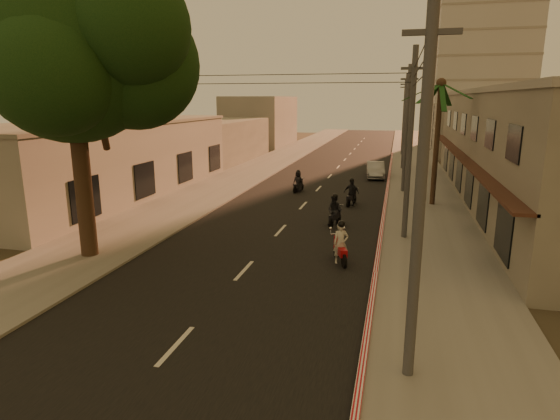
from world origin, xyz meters
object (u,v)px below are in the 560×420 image
at_px(broadleaf_tree, 81,51).
at_px(scooter_far_a, 298,182).
at_px(palm_tree, 441,91).
at_px(parked_car, 375,170).
at_px(scooter_mid_b, 351,193).
at_px(scooter_mid_a, 335,211).
at_px(scooter_red, 341,244).

xyz_separation_m(broadleaf_tree, scooter_far_a, (5.37, 16.19, -7.73)).
distance_m(palm_tree, parked_car, 12.76).
bearing_deg(broadleaf_tree, scooter_mid_b, 52.91).
bearing_deg(scooter_far_a, broadleaf_tree, -95.25).
height_order(broadleaf_tree, scooter_mid_b, broadleaf_tree).
distance_m(scooter_mid_a, parked_car, 16.70).
distance_m(broadleaf_tree, scooter_mid_b, 17.64).
bearing_deg(scooter_mid_b, scooter_far_a, 152.11).
height_order(scooter_mid_a, scooter_mid_b, scooter_mid_a).
height_order(palm_tree, scooter_red, palm_tree).
bearing_deg(broadleaf_tree, parked_car, 66.36).
bearing_deg(parked_car, scooter_red, -95.78).
distance_m(palm_tree, scooter_red, 14.40).
bearing_deg(palm_tree, scooter_mid_b, -166.77).
bearing_deg(broadleaf_tree, scooter_mid_a, 38.88).
bearing_deg(scooter_red, scooter_mid_b, 71.78).
bearing_deg(parked_car, scooter_far_a, -128.19).
bearing_deg(scooter_mid_b, parked_car, 97.20).
bearing_deg(parked_car, scooter_mid_b, -99.74).
relative_size(scooter_far_a, parked_car, 0.39).
relative_size(palm_tree, scooter_mid_b, 4.53).
bearing_deg(scooter_mid_b, scooter_red, -74.73).
xyz_separation_m(broadleaf_tree, scooter_mid_b, (9.58, 12.67, -7.66)).
xyz_separation_m(scooter_red, parked_car, (0.32, 22.38, -0.13)).
bearing_deg(scooter_red, scooter_mid_a, 78.43).
height_order(scooter_red, scooter_mid_b, scooter_red).
relative_size(palm_tree, scooter_mid_a, 4.52).
distance_m(scooter_mid_b, scooter_far_a, 5.49).
distance_m(broadleaf_tree, palm_tree, 20.18).
bearing_deg(broadleaf_tree, scooter_red, 9.39).
xyz_separation_m(palm_tree, scooter_red, (-4.40, -12.17, -6.33)).
xyz_separation_m(scooter_far_a, parked_car, (5.16, 7.88, -0.06)).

